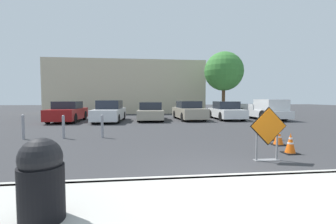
{
  "coord_description": "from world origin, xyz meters",
  "views": [
    {
      "loc": [
        -1.58,
        -4.27,
        1.68
      ],
      "look_at": [
        0.29,
        12.13,
        0.7
      ],
      "focal_mm": 24.0,
      "sensor_mm": 36.0,
      "label": 1
    }
  ],
  "objects_px": {
    "road_closed_sign": "(268,131)",
    "traffic_cone_nearest": "(290,143)",
    "traffic_cone_second": "(279,137)",
    "parked_car_third": "(151,112)",
    "bollard_second": "(63,126)",
    "bollard_nearest": "(102,126)",
    "traffic_cone_third": "(273,131)",
    "parked_car_fifth": "(226,111)",
    "trash_bin": "(41,179)",
    "bollard_third": "(23,126)",
    "parked_car_second": "(110,112)",
    "parked_car_nearest": "(68,112)",
    "pickup_truck": "(264,110)",
    "traffic_cone_fifth": "(264,126)",
    "parked_car_fourth": "(189,111)",
    "traffic_cone_fourth": "(269,127)"
  },
  "relations": [
    {
      "from": "road_closed_sign",
      "to": "parked_car_fifth",
      "type": "height_order",
      "value": "road_closed_sign"
    },
    {
      "from": "parked_car_third",
      "to": "bollard_second",
      "type": "bearing_deg",
      "value": 65.8
    },
    {
      "from": "parked_car_nearest",
      "to": "parked_car_second",
      "type": "relative_size",
      "value": 0.94
    },
    {
      "from": "bollard_nearest",
      "to": "parked_car_third",
      "type": "bearing_deg",
      "value": 73.11
    },
    {
      "from": "traffic_cone_third",
      "to": "bollard_nearest",
      "type": "bearing_deg",
      "value": 169.61
    },
    {
      "from": "traffic_cone_nearest",
      "to": "parked_car_nearest",
      "type": "relative_size",
      "value": 0.14
    },
    {
      "from": "traffic_cone_third",
      "to": "traffic_cone_fifth",
      "type": "height_order",
      "value": "traffic_cone_third"
    },
    {
      "from": "traffic_cone_third",
      "to": "parked_car_second",
      "type": "xyz_separation_m",
      "value": [
        -7.72,
        8.38,
        0.33
      ]
    },
    {
      "from": "parked_car_fifth",
      "to": "pickup_truck",
      "type": "bearing_deg",
      "value": 173.63
    },
    {
      "from": "parked_car_second",
      "to": "parked_car_third",
      "type": "distance_m",
      "value": 3.14
    },
    {
      "from": "traffic_cone_third",
      "to": "traffic_cone_fourth",
      "type": "distance_m",
      "value": 1.15
    },
    {
      "from": "traffic_cone_third",
      "to": "parked_car_third",
      "type": "bearing_deg",
      "value": 117.17
    },
    {
      "from": "trash_bin",
      "to": "bollard_third",
      "type": "relative_size",
      "value": 1.03
    },
    {
      "from": "parked_car_nearest",
      "to": "pickup_truck",
      "type": "bearing_deg",
      "value": 179.54
    },
    {
      "from": "traffic_cone_nearest",
      "to": "parked_car_third",
      "type": "distance_m",
      "value": 11.95
    },
    {
      "from": "parked_car_fifth",
      "to": "pickup_truck",
      "type": "relative_size",
      "value": 0.78
    },
    {
      "from": "traffic_cone_third",
      "to": "road_closed_sign",
      "type": "bearing_deg",
      "value": -123.95
    },
    {
      "from": "pickup_truck",
      "to": "traffic_cone_third",
      "type": "bearing_deg",
      "value": 60.55
    },
    {
      "from": "traffic_cone_nearest",
      "to": "road_closed_sign",
      "type": "bearing_deg",
      "value": -148.89
    },
    {
      "from": "traffic_cone_nearest",
      "to": "parked_car_second",
      "type": "distance_m",
      "value": 12.66
    },
    {
      "from": "traffic_cone_fifth",
      "to": "parked_car_nearest",
      "type": "relative_size",
      "value": 0.14
    },
    {
      "from": "parked_car_fourth",
      "to": "trash_bin",
      "type": "height_order",
      "value": "parked_car_fourth"
    },
    {
      "from": "road_closed_sign",
      "to": "bollard_second",
      "type": "relative_size",
      "value": 1.48
    },
    {
      "from": "traffic_cone_second",
      "to": "bollard_nearest",
      "type": "xyz_separation_m",
      "value": [
        -6.62,
        2.28,
        0.24
      ]
    },
    {
      "from": "parked_car_third",
      "to": "bollard_third",
      "type": "bearing_deg",
      "value": 57.27
    },
    {
      "from": "road_closed_sign",
      "to": "traffic_cone_nearest",
      "type": "bearing_deg",
      "value": 31.11
    },
    {
      "from": "parked_car_nearest",
      "to": "traffic_cone_nearest",
      "type": "bearing_deg",
      "value": 132.26
    },
    {
      "from": "parked_car_fourth",
      "to": "parked_car_fifth",
      "type": "relative_size",
      "value": 1.07
    },
    {
      "from": "traffic_cone_second",
      "to": "traffic_cone_fifth",
      "type": "bearing_deg",
      "value": 68.21
    },
    {
      "from": "traffic_cone_second",
      "to": "traffic_cone_third",
      "type": "relative_size",
      "value": 0.76
    },
    {
      "from": "traffic_cone_third",
      "to": "pickup_truck",
      "type": "relative_size",
      "value": 0.14
    },
    {
      "from": "traffic_cone_fifth",
      "to": "parked_car_fifth",
      "type": "relative_size",
      "value": 0.15
    },
    {
      "from": "traffic_cone_third",
      "to": "parked_car_third",
      "type": "distance_m",
      "value": 10.21
    },
    {
      "from": "traffic_cone_second",
      "to": "bollard_nearest",
      "type": "relative_size",
      "value": 0.59
    },
    {
      "from": "traffic_cone_third",
      "to": "trash_bin",
      "type": "bearing_deg",
      "value": -139.46
    },
    {
      "from": "bollard_third",
      "to": "traffic_cone_second",
      "type": "bearing_deg",
      "value": -13.07
    },
    {
      "from": "pickup_truck",
      "to": "parked_car_fifth",
      "type": "bearing_deg",
      "value": -9.13
    },
    {
      "from": "parked_car_fourth",
      "to": "bollard_second",
      "type": "relative_size",
      "value": 4.57
    },
    {
      "from": "road_closed_sign",
      "to": "parked_car_fourth",
      "type": "xyz_separation_m",
      "value": [
        0.35,
        12.03,
        -0.12
      ]
    },
    {
      "from": "road_closed_sign",
      "to": "parked_car_fifth",
      "type": "xyz_separation_m",
      "value": [
        3.41,
        11.9,
        -0.14
      ]
    },
    {
      "from": "parked_car_third",
      "to": "parked_car_fifth",
      "type": "relative_size",
      "value": 1.09
    },
    {
      "from": "parked_car_fourth",
      "to": "bollard_second",
      "type": "height_order",
      "value": "parked_car_fourth"
    },
    {
      "from": "parked_car_second",
      "to": "bollard_second",
      "type": "xyz_separation_m",
      "value": [
        -0.9,
        -7.09,
        -0.19
      ]
    },
    {
      "from": "parked_car_nearest",
      "to": "bollard_nearest",
      "type": "height_order",
      "value": "parked_car_nearest"
    },
    {
      "from": "traffic_cone_fifth",
      "to": "parked_car_nearest",
      "type": "bearing_deg",
      "value": 151.21
    },
    {
      "from": "traffic_cone_nearest",
      "to": "parked_car_second",
      "type": "bearing_deg",
      "value": 123.07
    },
    {
      "from": "traffic_cone_nearest",
      "to": "trash_bin",
      "type": "xyz_separation_m",
      "value": [
        -5.76,
        -3.4,
        0.36
      ]
    },
    {
      "from": "traffic_cone_third",
      "to": "parked_car_second",
      "type": "distance_m",
      "value": 11.4
    },
    {
      "from": "traffic_cone_second",
      "to": "parked_car_third",
      "type": "bearing_deg",
      "value": 112.9
    },
    {
      "from": "bollard_second",
      "to": "bollard_nearest",
      "type": "bearing_deg",
      "value": 0.0
    }
  ]
}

